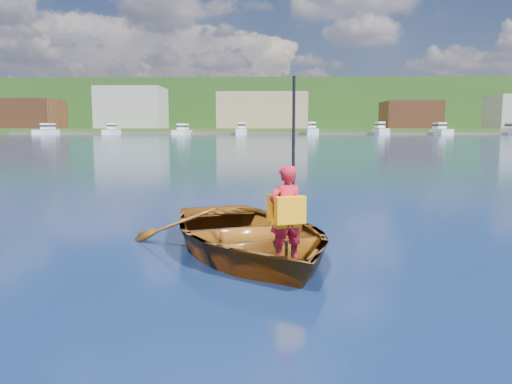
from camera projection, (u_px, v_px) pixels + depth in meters
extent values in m
plane|color=#10213B|center=(337.00, 238.00, 7.31)|extent=(600.00, 600.00, 0.00)
imported|color=brown|center=(248.00, 234.00, 6.40)|extent=(3.85, 4.45, 0.77)
imported|color=red|center=(286.00, 214.00, 5.56)|extent=(0.46, 0.39, 1.09)
cube|color=#FEA30D|center=(290.00, 210.00, 5.44)|extent=(0.35, 0.22, 0.30)
cube|color=#FEA30D|center=(282.00, 207.00, 5.66)|extent=(0.35, 0.20, 0.30)
cube|color=#FEA30D|center=(286.00, 224.00, 5.57)|extent=(0.36, 0.31, 0.05)
cylinder|color=black|center=(293.00, 168.00, 5.68)|extent=(0.05, 0.05, 2.07)
cube|color=#385B27|center=(277.00, 131.00, 195.59)|extent=(400.00, 80.00, 2.00)
cube|color=#24441B|center=(276.00, 110.00, 243.93)|extent=(400.00, 100.00, 22.00)
cube|color=brown|center=(261.00, 134.00, 154.20)|extent=(160.03, 10.41, 0.80)
cube|color=brown|center=(18.00, 114.00, 173.30)|extent=(28.00, 16.00, 10.00)
cube|color=gray|center=(132.00, 108.00, 171.61)|extent=(22.00, 16.00, 14.00)
cube|color=tan|center=(262.00, 111.00, 170.11)|extent=(30.00, 16.00, 12.00)
cube|color=brown|center=(410.00, 115.00, 168.49)|extent=(18.00, 16.00, 9.00)
cube|color=white|center=(46.00, 133.00, 151.56)|extent=(3.38, 12.06, 1.73)
cube|color=white|center=(48.00, 126.00, 152.52)|extent=(2.36, 5.43, 1.80)
cube|color=black|center=(48.00, 126.00, 152.50)|extent=(2.43, 5.67, 0.50)
cube|color=white|center=(112.00, 133.00, 150.83)|extent=(2.76, 9.85, 1.76)
cube|color=white|center=(112.00, 126.00, 151.57)|extent=(1.93, 4.43, 1.80)
cube|color=black|center=(112.00, 126.00, 151.55)|extent=(1.99, 4.63, 0.50)
cube|color=white|center=(182.00, 133.00, 150.06)|extent=(3.81, 13.59, 1.61)
cube|color=white|center=(183.00, 127.00, 151.18)|extent=(2.66, 6.12, 1.80)
cube|color=black|center=(183.00, 126.00, 151.17)|extent=(2.74, 6.39, 0.50)
cube|color=white|center=(242.00, 132.00, 149.40)|extent=(2.79, 9.96, 1.98)
cube|color=white|center=(242.00, 125.00, 150.12)|extent=(1.95, 4.48, 1.80)
cube|color=black|center=(242.00, 125.00, 150.11)|extent=(2.01, 4.68, 0.50)
cube|color=white|center=(312.00, 132.00, 148.63)|extent=(3.22, 11.51, 2.11)
cube|color=white|center=(312.00, 125.00, 149.50)|extent=(2.26, 5.18, 1.80)
cube|color=black|center=(312.00, 125.00, 149.49)|extent=(2.32, 5.41, 0.50)
cube|color=white|center=(380.00, 132.00, 147.89)|extent=(3.06, 10.94, 2.13)
cube|color=white|center=(380.00, 125.00, 148.71)|extent=(2.14, 4.92, 1.80)
cube|color=black|center=(380.00, 124.00, 148.70)|extent=(2.21, 5.14, 0.50)
cube|color=white|center=(441.00, 132.00, 147.27)|extent=(3.46, 12.35, 1.94)
cube|color=white|center=(439.00, 125.00, 148.24)|extent=(2.42, 5.56, 1.80)
cube|color=black|center=(440.00, 125.00, 148.22)|extent=(2.49, 5.80, 0.50)
cube|color=white|center=(512.00, 125.00, 147.34)|extent=(2.17, 4.97, 1.80)
cube|color=black|center=(512.00, 125.00, 147.33)|extent=(2.23, 5.19, 0.50)
cylinder|color=#382314|center=(233.00, 113.00, 219.03)|extent=(0.80, 0.80, 3.96)
sphere|color=#24511A|center=(233.00, 101.00, 218.37)|extent=(7.38, 7.38, 7.38)
cylinder|color=#382314|center=(483.00, 111.00, 220.22)|extent=(0.80, 0.80, 4.18)
sphere|color=#24511A|center=(484.00, 98.00, 219.53)|extent=(7.80, 7.80, 7.80)
cylinder|color=#382314|center=(230.00, 100.00, 263.89)|extent=(0.80, 0.80, 2.42)
sphere|color=#24511A|center=(230.00, 94.00, 263.49)|extent=(4.51, 4.51, 4.51)
cylinder|color=#382314|center=(46.00, 96.00, 278.93)|extent=(0.80, 0.80, 3.88)
sphere|color=#24511A|center=(45.00, 87.00, 278.29)|extent=(7.24, 7.24, 7.24)
cylinder|color=#382314|center=(56.00, 95.00, 286.36)|extent=(0.80, 0.80, 3.44)
sphere|color=#24511A|center=(55.00, 86.00, 285.79)|extent=(6.43, 6.43, 6.43)
cylinder|color=#382314|center=(214.00, 108.00, 236.93)|extent=(0.80, 0.80, 2.95)
sphere|color=#24511A|center=(214.00, 100.00, 236.44)|extent=(5.50, 5.50, 5.50)
cylinder|color=#382314|center=(304.00, 118.00, 208.25)|extent=(0.80, 0.80, 3.24)
sphere|color=#24511A|center=(304.00, 108.00, 207.71)|extent=(6.05, 6.05, 6.05)
cylinder|color=#382314|center=(511.00, 96.00, 268.59)|extent=(0.80, 0.80, 2.73)
sphere|color=#24511A|center=(512.00, 89.00, 268.13)|extent=(5.10, 5.10, 5.10)
cylinder|color=#382314|center=(416.00, 96.00, 271.80)|extent=(0.80, 0.80, 2.42)
sphere|color=#24511A|center=(416.00, 90.00, 271.40)|extent=(4.52, 4.52, 4.52)
cylinder|color=#382314|center=(182.00, 98.00, 266.26)|extent=(0.80, 0.80, 3.94)
sphere|color=#24511A|center=(182.00, 88.00, 265.61)|extent=(7.35, 7.35, 7.35)
cylinder|color=#382314|center=(214.00, 108.00, 237.17)|extent=(0.80, 0.80, 3.02)
sphere|color=#24511A|center=(214.00, 99.00, 236.67)|extent=(5.63, 5.63, 5.63)
cylinder|color=#382314|center=(427.00, 114.00, 214.06)|extent=(0.80, 0.80, 4.20)
sphere|color=#24511A|center=(428.00, 100.00, 213.37)|extent=(7.83, 7.83, 7.83)
cylinder|color=#382314|center=(134.00, 99.00, 267.10)|extent=(0.80, 0.80, 3.13)
sphere|color=#24511A|center=(134.00, 91.00, 266.58)|extent=(5.85, 5.85, 5.85)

